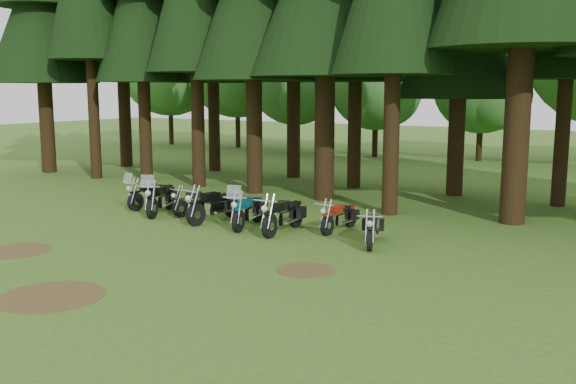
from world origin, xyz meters
name	(u,v)px	position (x,y,z in m)	size (l,w,h in m)	color
ground	(152,250)	(0.00, 0.00, 0.00)	(120.00, 120.00, 0.00)	#375C1F
decid_0	(171,68)	(-22.10, 25.26, 5.90)	(8.00, 7.78, 10.00)	#302010
decid_1	(239,67)	(-15.99, 25.76, 5.83)	(7.91, 7.69, 9.88)	#302010
decid_2	(298,79)	(-10.43, 24.78, 4.95)	(6.72, 6.53, 8.40)	#302010
decid_3	(379,85)	(-4.71, 25.13, 4.51)	(6.12, 5.95, 7.65)	#302010
decid_4	(486,88)	(1.58, 26.32, 4.37)	(5.93, 5.76, 7.41)	#302010
dirt_patch_0	(16,251)	(-3.00, -2.00, 0.01)	(1.80, 1.80, 0.01)	#4C3D1E
dirt_patch_1	(305,270)	(4.50, 0.50, 0.01)	(1.40, 1.40, 0.01)	#4C3D1E
dirt_patch_2	(51,296)	(1.00, -4.00, 0.01)	(2.20, 2.20, 0.01)	#4C3D1E
motorcycle_0	(152,195)	(-4.39, 4.58, 0.47)	(0.53, 2.22, 1.39)	black
motorcycle_1	(161,200)	(-3.28, 3.87, 0.51)	(1.17, 2.35, 1.52)	black
motorcycle_2	(198,203)	(-2.11, 4.48, 0.41)	(0.78, 1.92, 0.81)	black
motorcycle_3	(215,207)	(-0.89, 3.86, 0.50)	(0.48, 2.39, 0.97)	black
motorcycle_4	(248,211)	(0.50, 3.75, 0.50)	(0.85, 2.35, 1.49)	black
motorcycle_5	(283,216)	(1.84, 3.70, 0.49)	(0.40, 2.38, 0.97)	black
motorcycle_6	(339,218)	(3.20, 4.74, 0.41)	(0.31, 2.00, 0.81)	black
motorcycle_7	(372,229)	(4.76, 3.70, 0.43)	(0.86, 1.97, 0.84)	black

